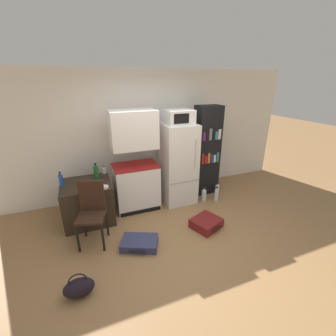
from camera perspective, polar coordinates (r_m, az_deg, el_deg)
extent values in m
plane|color=olive|center=(3.78, 3.93, -18.20)|extent=(24.00, 24.00, 0.00)
cube|color=white|center=(4.97, -3.49, 8.72)|extent=(6.40, 0.10, 2.63)
cube|color=#2D2319|center=(4.33, -19.61, -8.07)|extent=(0.84, 0.78, 0.73)
cube|color=white|center=(4.49, -7.97, -4.80)|extent=(0.83, 0.55, 0.88)
cube|color=maroon|center=(4.31, -8.28, 0.62)|extent=(0.85, 0.56, 0.03)
cube|color=white|center=(4.12, -8.79, 9.60)|extent=(0.83, 0.47, 0.69)
cube|color=black|center=(4.45, -6.81, -10.92)|extent=(0.80, 0.01, 0.08)
cube|color=silver|center=(4.56, 2.63, 1.01)|extent=(0.65, 0.63, 1.63)
cube|color=gray|center=(4.40, 4.25, -3.54)|extent=(0.62, 0.01, 0.01)
cylinder|color=silver|center=(4.28, 7.06, 3.61)|extent=(0.02, 0.02, 0.57)
cube|color=silver|center=(4.32, 2.85, 12.85)|extent=(0.51, 0.41, 0.26)
cube|color=black|center=(4.12, 3.47, 12.40)|extent=(0.30, 0.01, 0.18)
cube|color=black|center=(4.96, 9.74, 4.24)|extent=(0.52, 0.34, 1.94)
cube|color=red|center=(4.76, 8.88, 2.26)|extent=(0.05, 0.01, 0.23)
cube|color=red|center=(4.80, 9.61, 2.05)|extent=(0.05, 0.01, 0.17)
cube|color=orange|center=(4.83, 10.37, 2.44)|extent=(0.05, 0.01, 0.22)
cube|color=#193899|center=(4.87, 11.08, 2.37)|extent=(0.05, 0.01, 0.19)
cube|color=silver|center=(4.91, 11.79, 2.35)|extent=(0.05, 0.01, 0.17)
cube|color=teal|center=(4.94, 12.52, 2.68)|extent=(0.05, 0.01, 0.21)
cube|color=#661E75|center=(4.62, 9.22, 7.84)|extent=(0.06, 0.01, 0.17)
cube|color=black|center=(4.65, 10.02, 8.30)|extent=(0.05, 0.01, 0.24)
cube|color=slate|center=(4.69, 10.79, 8.36)|extent=(0.06, 0.01, 0.24)
cube|color=black|center=(4.73, 11.54, 8.36)|extent=(0.05, 0.01, 0.23)
cube|color=teal|center=(4.78, 12.25, 8.04)|extent=(0.06, 0.01, 0.17)
cube|color=silver|center=(4.81, 13.00, 8.33)|extent=(0.06, 0.01, 0.21)
cylinder|color=#1E6028|center=(4.26, -17.75, -1.14)|extent=(0.09, 0.09, 0.23)
cylinder|color=#1E6028|center=(4.21, -17.95, 0.57)|extent=(0.04, 0.04, 0.04)
cylinder|color=black|center=(4.20, -18.00, 0.99)|extent=(0.05, 0.05, 0.02)
cylinder|color=white|center=(4.48, -15.86, -0.63)|extent=(0.07, 0.07, 0.12)
cylinder|color=white|center=(4.45, -15.95, 0.19)|extent=(0.03, 0.03, 0.02)
cylinder|color=black|center=(4.45, -15.97, 0.38)|extent=(0.04, 0.04, 0.01)
cylinder|color=#1E47A3|center=(4.19, -25.50, -2.90)|extent=(0.07, 0.07, 0.20)
cylinder|color=#1E47A3|center=(4.14, -25.77, -1.40)|extent=(0.03, 0.03, 0.04)
cylinder|color=black|center=(4.13, -25.83, -1.03)|extent=(0.04, 0.04, 0.02)
cylinder|color=silver|center=(3.89, -15.84, -4.69)|extent=(0.13, 0.13, 0.04)
cylinder|color=black|center=(3.71, -21.94, -16.41)|extent=(0.04, 0.04, 0.47)
cylinder|color=black|center=(3.61, -16.20, -16.67)|extent=(0.04, 0.04, 0.47)
cylinder|color=black|center=(3.99, -20.47, -13.25)|extent=(0.04, 0.04, 0.47)
cylinder|color=black|center=(3.90, -15.19, -13.39)|extent=(0.04, 0.04, 0.47)
cube|color=#331E14|center=(3.66, -18.93, -11.67)|extent=(0.50, 0.50, 0.04)
cube|color=#331E14|center=(3.67, -18.79, -6.61)|extent=(0.38, 0.16, 0.50)
cube|color=navy|center=(3.69, -7.23, -18.36)|extent=(0.65, 0.55, 0.13)
cylinder|color=black|center=(3.54, -7.78, -20.43)|extent=(0.23, 0.12, 0.02)
cube|color=maroon|center=(4.09, 9.65, -13.62)|extent=(0.59, 0.56, 0.16)
cylinder|color=black|center=(3.99, 12.31, -14.89)|extent=(0.20, 0.10, 0.02)
ellipsoid|color=black|center=(3.19, -21.68, -26.42)|extent=(0.36, 0.20, 0.24)
torus|color=black|center=(3.12, -21.98, -25.07)|extent=(0.21, 0.02, 0.21)
cylinder|color=silver|center=(4.92, 12.19, -6.75)|extent=(0.08, 0.08, 0.25)
cylinder|color=silver|center=(4.85, 12.33, -5.20)|extent=(0.04, 0.04, 0.05)
cylinder|color=black|center=(4.83, 12.36, -4.82)|extent=(0.04, 0.04, 0.03)
cylinder|color=silver|center=(4.88, 9.10, -6.87)|extent=(0.10, 0.10, 0.24)
cylinder|color=silver|center=(4.81, 9.20, -5.41)|extent=(0.04, 0.04, 0.04)
cylinder|color=black|center=(4.80, 9.22, -5.05)|extent=(0.05, 0.05, 0.02)
cylinder|color=silver|center=(5.13, 12.40, -5.56)|extent=(0.09, 0.09, 0.24)
cylinder|color=silver|center=(5.07, 12.52, -4.12)|extent=(0.04, 0.04, 0.04)
cylinder|color=black|center=(5.06, 12.55, -3.77)|extent=(0.05, 0.05, 0.02)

